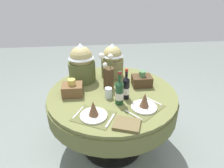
# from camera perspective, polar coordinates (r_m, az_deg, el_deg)

# --- Properties ---
(ground) EXTENTS (8.00, 8.00, 0.00)m
(ground) POSITION_cam_1_polar(r_m,az_deg,el_deg) (2.61, 0.08, -16.56)
(ground) COLOR gray
(dining_table) EXTENTS (1.38, 1.38, 0.75)m
(dining_table) POSITION_cam_1_polar(r_m,az_deg,el_deg) (2.22, 0.09, -5.35)
(dining_table) COLOR olive
(dining_table) RESTS_ON ground
(place_setting_left) EXTENTS (0.42, 0.39, 0.16)m
(place_setting_left) POSITION_cam_1_polar(r_m,az_deg,el_deg) (1.78, -5.20, -7.90)
(place_setting_left) COLOR brown
(place_setting_left) RESTS_ON dining_table
(place_setting_right) EXTENTS (0.43, 0.42, 0.16)m
(place_setting_right) POSITION_cam_1_polar(r_m,az_deg,el_deg) (1.90, 9.04, -5.51)
(place_setting_right) COLOR brown
(place_setting_right) RESTS_ON dining_table
(flower_vase) EXTENTS (0.15, 0.12, 0.40)m
(flower_vase) POSITION_cam_1_polar(r_m,az_deg,el_deg) (2.14, -1.09, 2.57)
(flower_vase) COLOR #47331E
(flower_vase) RESTS_ON dining_table
(wine_bottle_left) EXTENTS (0.08, 0.08, 0.34)m
(wine_bottle_left) POSITION_cam_1_polar(r_m,az_deg,el_deg) (1.90, 2.09, -2.30)
(wine_bottle_left) COLOR #194223
(wine_bottle_left) RESTS_ON dining_table
(wine_bottle_centre) EXTENTS (0.07, 0.07, 0.32)m
(wine_bottle_centre) POSITION_cam_1_polar(r_m,az_deg,el_deg) (1.99, 3.95, -1.03)
(wine_bottle_centre) COLOR black
(wine_bottle_centre) RESTS_ON dining_table
(tumbler_near_left) EXTENTS (0.07, 0.07, 0.11)m
(tumbler_near_left) POSITION_cam_1_polar(r_m,az_deg,el_deg) (2.03, -1.01, -2.50)
(tumbler_near_left) COLOR silver
(tumbler_near_left) RESTS_ON dining_table
(book_on_table) EXTENTS (0.26, 0.23, 0.03)m
(book_on_table) POSITION_cam_1_polar(r_m,az_deg,el_deg) (1.71, 4.19, -11.17)
(book_on_table) COLOR brown
(book_on_table) RESTS_ON dining_table
(gift_tub_back_left) EXTENTS (0.30, 0.30, 0.45)m
(gift_tub_back_left) POSITION_cam_1_polar(r_m,az_deg,el_deg) (2.31, -8.57, 6.27)
(gift_tub_back_left) COLOR #566033
(gift_tub_back_left) RESTS_ON dining_table
(gift_tub_back_centre) EXTENTS (0.26, 0.26, 0.41)m
(gift_tub_back_centre) POSITION_cam_1_polar(r_m,az_deg,el_deg) (2.39, 0.09, 6.91)
(gift_tub_back_centre) COLOR olive
(gift_tub_back_centre) RESTS_ON dining_table
(woven_basket_side_left) EXTENTS (0.21, 0.17, 0.18)m
(woven_basket_side_left) POSITION_cam_1_polar(r_m,az_deg,el_deg) (2.11, -11.06, -1.42)
(woven_basket_side_left) COLOR brown
(woven_basket_side_left) RESTS_ON dining_table
(woven_basket_side_right) EXTENTS (0.21, 0.16, 0.17)m
(woven_basket_side_right) POSITION_cam_1_polar(r_m,az_deg,el_deg) (2.27, 8.37, 1.03)
(woven_basket_side_right) COLOR #47331E
(woven_basket_side_right) RESTS_ON dining_table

